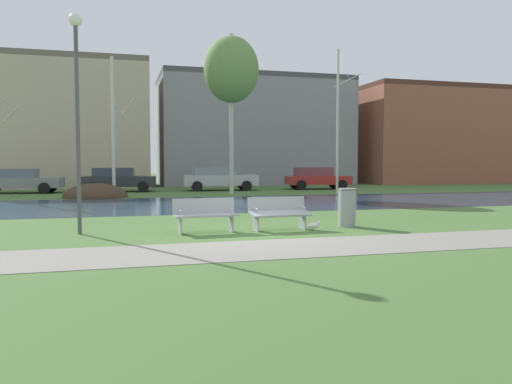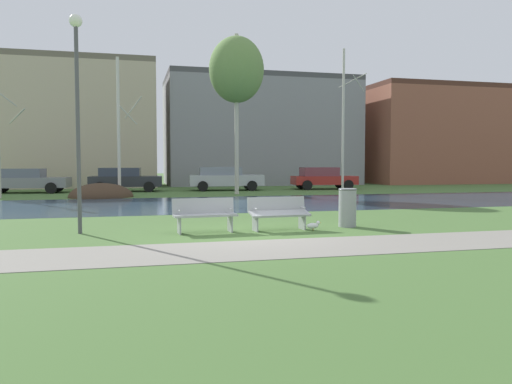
{
  "view_description": "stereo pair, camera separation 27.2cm",
  "coord_description": "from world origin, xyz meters",
  "px_view_note": "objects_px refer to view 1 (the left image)",
  "views": [
    {
      "loc": [
        -3.06,
        -11.77,
        1.79
      ],
      "look_at": [
        0.53,
        1.35,
        0.97
      ],
      "focal_mm": 34.89,
      "sensor_mm": 36.0,
      "label": 1
    },
    {
      "loc": [
        -2.79,
        -11.84,
        1.79
      ],
      "look_at": [
        0.53,
        1.35,
        0.97
      ],
      "focal_mm": 34.89,
      "sensor_mm": 36.0,
      "label": 2
    }
  ],
  "objects_px": {
    "bench_left": "(205,214)",
    "streetlamp": "(77,88)",
    "parked_sedan_second_dark": "(118,179)",
    "trash_bin": "(347,207)",
    "parked_wagon_fourth_red": "(316,178)",
    "parked_hatch_third_silver": "(219,178)",
    "seagull": "(314,225)",
    "bench_right": "(279,212)",
    "parked_van_nearest_grey": "(17,180)"
  },
  "relations": [
    {
      "from": "bench_left",
      "to": "bench_right",
      "type": "height_order",
      "value": "same"
    },
    {
      "from": "trash_bin",
      "to": "streetlamp",
      "type": "height_order",
      "value": "streetlamp"
    },
    {
      "from": "streetlamp",
      "to": "parked_sedan_second_dark",
      "type": "xyz_separation_m",
      "value": [
        0.88,
        18.35,
        -2.84
      ]
    },
    {
      "from": "bench_right",
      "to": "streetlamp",
      "type": "bearing_deg",
      "value": 173.21
    },
    {
      "from": "bench_left",
      "to": "streetlamp",
      "type": "bearing_deg",
      "value": 168.94
    },
    {
      "from": "parked_sedan_second_dark",
      "to": "parked_hatch_third_silver",
      "type": "distance_m",
      "value": 6.19
    },
    {
      "from": "bench_right",
      "to": "seagull",
      "type": "height_order",
      "value": "bench_right"
    },
    {
      "from": "bench_right",
      "to": "trash_bin",
      "type": "bearing_deg",
      "value": 5.14
    },
    {
      "from": "bench_right",
      "to": "parked_wagon_fourth_red",
      "type": "relative_size",
      "value": 0.37
    },
    {
      "from": "parked_sedan_second_dark",
      "to": "seagull",
      "type": "bearing_deg",
      "value": -75.4
    },
    {
      "from": "streetlamp",
      "to": "parked_hatch_third_silver",
      "type": "distance_m",
      "value": 19.61
    },
    {
      "from": "parked_van_nearest_grey",
      "to": "trash_bin",
      "type": "bearing_deg",
      "value": -57.7
    },
    {
      "from": "seagull",
      "to": "parked_hatch_third_silver",
      "type": "relative_size",
      "value": 0.09
    },
    {
      "from": "trash_bin",
      "to": "parked_hatch_third_silver",
      "type": "distance_m",
      "value": 18.49
    },
    {
      "from": "seagull",
      "to": "parked_van_nearest_grey",
      "type": "bearing_deg",
      "value": 119.05
    },
    {
      "from": "seagull",
      "to": "parked_wagon_fourth_red",
      "type": "relative_size",
      "value": 0.09
    },
    {
      "from": "parked_wagon_fourth_red",
      "to": "parked_hatch_third_silver",
      "type": "bearing_deg",
      "value": 178.25
    },
    {
      "from": "parked_hatch_third_silver",
      "to": "parked_wagon_fourth_red",
      "type": "height_order",
      "value": "parked_hatch_third_silver"
    },
    {
      "from": "seagull",
      "to": "streetlamp",
      "type": "height_order",
      "value": "streetlamp"
    },
    {
      "from": "bench_right",
      "to": "trash_bin",
      "type": "distance_m",
      "value": 2.06
    },
    {
      "from": "bench_left",
      "to": "streetlamp",
      "type": "height_order",
      "value": "streetlamp"
    },
    {
      "from": "trash_bin",
      "to": "parked_sedan_second_dark",
      "type": "xyz_separation_m",
      "value": [
        -6.19,
        18.77,
        0.22
      ]
    },
    {
      "from": "bench_left",
      "to": "parked_hatch_third_silver",
      "type": "xyz_separation_m",
      "value": [
        4.0,
        18.67,
        0.32
      ]
    },
    {
      "from": "parked_van_nearest_grey",
      "to": "parked_hatch_third_silver",
      "type": "distance_m",
      "value": 11.85
    },
    {
      "from": "bench_right",
      "to": "streetlamp",
      "type": "height_order",
      "value": "streetlamp"
    },
    {
      "from": "seagull",
      "to": "parked_wagon_fourth_red",
      "type": "xyz_separation_m",
      "value": [
        7.74,
        18.76,
        0.64
      ]
    },
    {
      "from": "parked_van_nearest_grey",
      "to": "parked_hatch_third_silver",
      "type": "height_order",
      "value": "parked_hatch_third_silver"
    },
    {
      "from": "streetlamp",
      "to": "trash_bin",
      "type": "bearing_deg",
      "value": -3.35
    },
    {
      "from": "bench_left",
      "to": "streetlamp",
      "type": "distance_m",
      "value": 4.43
    },
    {
      "from": "bench_right",
      "to": "parked_hatch_third_silver",
      "type": "height_order",
      "value": "parked_hatch_third_silver"
    },
    {
      "from": "bench_left",
      "to": "parked_wagon_fourth_red",
      "type": "bearing_deg",
      "value": 60.21
    },
    {
      "from": "trash_bin",
      "to": "streetlamp",
      "type": "distance_m",
      "value": 7.72
    },
    {
      "from": "bench_right",
      "to": "parked_wagon_fourth_red",
      "type": "xyz_separation_m",
      "value": [
        8.61,
        18.47,
        0.29
      ]
    },
    {
      "from": "streetlamp",
      "to": "parked_hatch_third_silver",
      "type": "height_order",
      "value": "streetlamp"
    },
    {
      "from": "parked_hatch_third_silver",
      "to": "bench_left",
      "type": "bearing_deg",
      "value": -102.11
    },
    {
      "from": "bench_right",
      "to": "parked_sedan_second_dark",
      "type": "relative_size",
      "value": 0.37
    },
    {
      "from": "bench_right",
      "to": "bench_left",
      "type": "bearing_deg",
      "value": 180.0
    },
    {
      "from": "bench_left",
      "to": "trash_bin",
      "type": "bearing_deg",
      "value": 2.63
    },
    {
      "from": "trash_bin",
      "to": "streetlamp",
      "type": "bearing_deg",
      "value": 176.65
    },
    {
      "from": "bench_left",
      "to": "parked_van_nearest_grey",
      "type": "bearing_deg",
      "value": 112.5
    },
    {
      "from": "bench_right",
      "to": "parked_hatch_third_silver",
      "type": "bearing_deg",
      "value": 83.75
    },
    {
      "from": "trash_bin",
      "to": "parked_wagon_fourth_red",
      "type": "bearing_deg",
      "value": 70.25
    },
    {
      "from": "streetlamp",
      "to": "parked_hatch_third_silver",
      "type": "bearing_deg",
      "value": 68.64
    },
    {
      "from": "seagull",
      "to": "parked_sedan_second_dark",
      "type": "relative_size",
      "value": 0.09
    },
    {
      "from": "trash_bin",
      "to": "streetlamp",
      "type": "xyz_separation_m",
      "value": [
        -7.07,
        0.41,
        3.06
      ]
    },
    {
      "from": "trash_bin",
      "to": "parked_wagon_fourth_red",
      "type": "distance_m",
      "value": 19.43
    },
    {
      "from": "parked_sedan_second_dark",
      "to": "bench_right",
      "type": "bearing_deg",
      "value": -77.67
    },
    {
      "from": "parked_van_nearest_grey",
      "to": "bench_left",
      "type": "bearing_deg",
      "value": -67.5
    },
    {
      "from": "parked_sedan_second_dark",
      "to": "parked_wagon_fourth_red",
      "type": "xyz_separation_m",
      "value": [
        12.76,
        -0.48,
        -0.0
      ]
    },
    {
      "from": "seagull",
      "to": "bench_left",
      "type": "bearing_deg",
      "value": 174.26
    }
  ]
}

